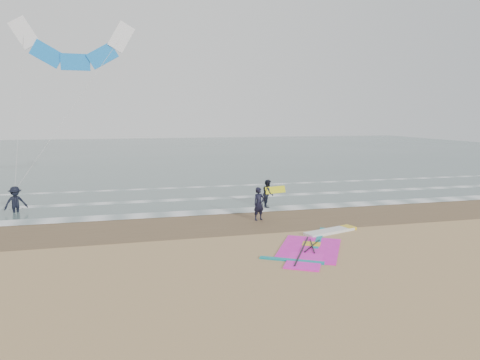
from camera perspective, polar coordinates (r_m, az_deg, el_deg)
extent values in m
plane|color=tan|center=(16.16, 10.43, -10.09)|extent=(120.00, 120.00, 0.00)
cube|color=#47605E|center=(62.46, -8.01, 3.74)|extent=(120.00, 80.00, 0.02)
cube|color=brown|center=(21.54, 3.84, -5.24)|extent=(120.00, 5.00, 0.01)
cube|color=white|center=(23.59, 2.20, -3.95)|extent=(120.00, 1.20, 0.02)
cube|color=white|center=(27.18, -0.02, -2.28)|extent=(120.00, 0.70, 0.02)
cube|color=white|center=(31.50, -1.99, -0.79)|extent=(120.00, 0.50, 0.01)
cube|color=white|center=(19.49, 11.84, -6.71)|extent=(2.59, 1.37, 0.12)
cube|color=yellow|center=(20.28, 14.24, -6.18)|extent=(0.62, 0.71, 0.13)
cube|color=#FF20CD|center=(17.02, 9.24, -9.03)|extent=(3.53, 3.90, 0.04)
cube|color=#FF20CD|center=(15.59, 8.56, -10.66)|extent=(1.95, 2.17, 0.05)
cube|color=#0C8C99|center=(18.55, 10.53, -7.57)|extent=(1.80, 2.90, 0.05)
cube|color=#0C8C99|center=(15.62, 6.89, -10.57)|extent=(2.12, 1.35, 0.05)
cube|color=yellow|center=(17.57, 9.51, -8.45)|extent=(0.91, 0.88, 0.05)
cylinder|color=black|center=(16.68, 8.23, -9.26)|extent=(1.86, 3.17, 0.06)
cylinder|color=black|center=(17.25, 9.60, -8.62)|extent=(1.24, 1.37, 0.04)
cylinder|color=black|center=(17.25, 9.60, -8.62)|extent=(0.60, 1.74, 0.04)
imported|color=black|center=(21.16, 2.54, -3.19)|extent=(0.70, 0.56, 1.65)
imported|color=black|center=(24.19, 3.76, -1.81)|extent=(0.79, 0.91, 1.58)
imported|color=black|center=(25.68, -27.79, -1.96)|extent=(1.32, 1.11, 1.78)
cylinder|color=black|center=(21.17, 3.32, -2.13)|extent=(0.17, 0.86, 1.82)
cube|color=yellow|center=(24.18, 4.74, -1.32)|extent=(1.30, 0.51, 0.39)
cube|color=white|center=(28.46, -26.85, 17.11)|extent=(1.65, 0.19, 1.90)
cube|color=#157CE0|center=(28.09, -24.37, 15.07)|extent=(1.90, 0.21, 1.65)
cube|color=#157CE0|center=(27.82, -21.10, 14.46)|extent=(1.64, 0.19, 0.96)
cube|color=#157CE0|center=(27.74, -17.87, 15.50)|extent=(1.90, 0.21, 1.65)
cube|color=white|center=(27.86, -15.55, 17.91)|extent=(1.65, 0.19, 1.90)
cylinder|color=beige|center=(26.70, -27.33, 8.39)|extent=(0.41, 2.93, 8.62)
cylinder|color=beige|center=(26.22, -21.59, 8.76)|extent=(5.75, 2.93, 8.63)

